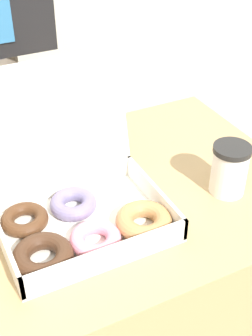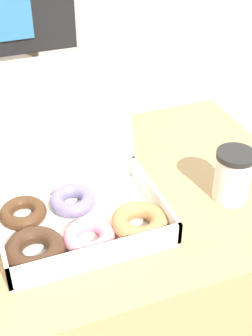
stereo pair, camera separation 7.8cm
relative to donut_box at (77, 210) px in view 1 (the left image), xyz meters
The scene contains 3 objects.
table 0.44m from the donut_box, 57.87° to the left, with size 0.98×0.63×0.77m.
donut_box is the anchor object (origin of this frame).
coffee_cup 0.34m from the donut_box, ahead, with size 0.08×0.08×0.12m.
Camera 1 is at (-0.27, -0.74, 1.42)m, focal length 50.00 mm.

